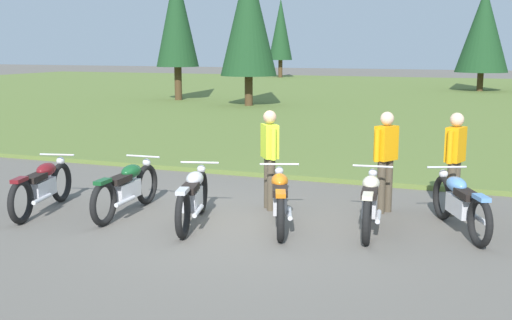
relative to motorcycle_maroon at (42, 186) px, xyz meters
The scene contains 11 objects.
ground_plane 3.42m from the motorcycle_maroon, ahead, with size 140.00×140.00×0.00m, color #605B54.
grass_moorland 26.05m from the motorcycle_maroon, 82.60° to the left, with size 80.00×44.00×0.10m, color #5B7033.
motorcycle_maroon is the anchor object (origin of this frame).
motorcycle_british_green 1.43m from the motorcycle_maroon, 14.86° to the left, with size 0.62×2.10×0.88m.
motorcycle_silver 2.67m from the motorcycle_maroon, ahead, with size 0.77×2.06×0.88m.
motorcycle_orange 3.99m from the motorcycle_maroon, ahead, with size 0.89×2.01×0.88m.
motorcycle_cream 5.32m from the motorcycle_maroon, ahead, with size 0.63×2.10×0.88m.
motorcycle_sky_blue 6.63m from the motorcycle_maroon, 10.74° to the left, with size 1.01×1.95×0.88m.
rider_with_back_turned 3.79m from the motorcycle_maroon, 23.22° to the left, with size 0.39×0.47×1.67m.
rider_near_row_end 6.74m from the motorcycle_maroon, 19.04° to the left, with size 0.32×0.53×1.67m.
rider_checking_bike 5.67m from the motorcycle_maroon, 20.18° to the left, with size 0.37×0.49×1.67m.
Camera 1 is at (3.45, -8.59, 2.69)m, focal length 43.46 mm.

